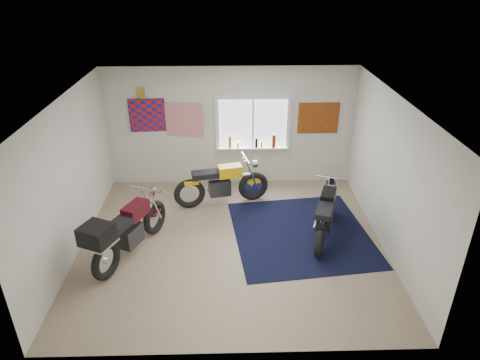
{
  "coord_description": "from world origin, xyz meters",
  "views": [
    {
      "loc": [
        -0.03,
        -6.5,
        4.63
      ],
      "look_at": [
        0.16,
        0.4,
        1.1
      ],
      "focal_mm": 32.0,
      "sensor_mm": 36.0,
      "label": 1
    }
  ],
  "objects_px": {
    "navy_rug": "(301,233)",
    "maroon_tourer": "(125,232)",
    "yellow_triumph": "(221,185)",
    "black_chrome_bike": "(325,215)"
  },
  "relations": [
    {
      "from": "navy_rug",
      "to": "maroon_tourer",
      "type": "distance_m",
      "value": 3.26
    },
    {
      "from": "yellow_triumph",
      "to": "black_chrome_bike",
      "type": "relative_size",
      "value": 1.09
    },
    {
      "from": "black_chrome_bike",
      "to": "maroon_tourer",
      "type": "distance_m",
      "value": 3.62
    },
    {
      "from": "navy_rug",
      "to": "maroon_tourer",
      "type": "relative_size",
      "value": 1.3
    },
    {
      "from": "navy_rug",
      "to": "yellow_triumph",
      "type": "xyz_separation_m",
      "value": [
        -1.52,
        1.19,
        0.45
      ]
    },
    {
      "from": "navy_rug",
      "to": "yellow_triumph",
      "type": "bearing_deg",
      "value": 141.96
    },
    {
      "from": "yellow_triumph",
      "to": "black_chrome_bike",
      "type": "xyz_separation_m",
      "value": [
        1.95,
        -1.24,
        -0.02
      ]
    },
    {
      "from": "yellow_triumph",
      "to": "maroon_tourer",
      "type": "xyz_separation_m",
      "value": [
        -1.62,
        -1.87,
        0.1
      ]
    },
    {
      "from": "navy_rug",
      "to": "yellow_triumph",
      "type": "relative_size",
      "value": 1.29
    },
    {
      "from": "maroon_tourer",
      "to": "navy_rug",
      "type": "bearing_deg",
      "value": -53.63
    }
  ]
}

